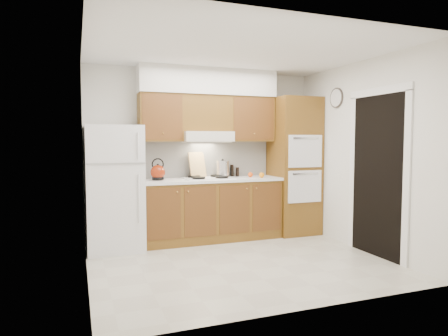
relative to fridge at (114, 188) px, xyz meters
name	(u,v)px	position (x,y,z in m)	size (l,w,h in m)	color
floor	(240,262)	(1.41, -1.14, -0.86)	(3.60, 3.60, 0.00)	beige
ceiling	(241,50)	(1.41, -1.14, 1.74)	(3.60, 3.60, 0.00)	white
wall_back	(204,154)	(1.41, 0.36, 0.44)	(3.60, 0.02, 2.60)	white
wall_left	(85,161)	(-0.40, -1.14, 0.44)	(0.02, 3.00, 2.60)	white
wall_right	(360,156)	(3.21, -1.14, 0.44)	(0.02, 3.00, 2.60)	white
fridge	(114,188)	(0.00, 0.00, 0.00)	(0.75, 0.72, 1.72)	white
base_cabinets	(211,210)	(1.43, 0.06, -0.41)	(2.11, 0.60, 0.90)	brown
countertop	(211,180)	(1.43, 0.05, 0.06)	(2.13, 0.62, 0.04)	white
backsplash	(205,159)	(1.43, 0.34, 0.36)	(2.11, 0.03, 0.56)	white
oven_cabinet	(294,166)	(2.85, 0.03, 0.24)	(0.70, 0.65, 2.20)	brown
upper_cab_left	(160,118)	(0.69, 0.19, 0.99)	(0.63, 0.33, 0.70)	brown
upper_cab_right	(250,119)	(2.12, 0.19, 0.99)	(0.73, 0.33, 0.70)	brown
range_hood	(206,137)	(1.38, 0.13, 0.71)	(0.75, 0.45, 0.15)	silver
upper_cab_over_hood	(205,114)	(1.38, 0.19, 1.06)	(0.75, 0.33, 0.55)	brown
soffit	(209,82)	(1.43, 0.18, 1.54)	(2.13, 0.36, 0.40)	silver
cooktop	(208,178)	(1.38, 0.07, 0.09)	(0.74, 0.50, 0.01)	white
doorway	(377,176)	(3.19, -1.49, 0.19)	(0.02, 0.90, 2.10)	black
wall_clock	(336,98)	(3.19, -0.59, 1.29)	(0.30, 0.30, 0.02)	#3F3833
kettle	(158,172)	(0.62, 0.07, 0.20)	(0.21, 0.21, 0.21)	maroon
cutting_board	(197,165)	(1.27, 0.25, 0.28)	(0.30, 0.02, 0.40)	tan
stock_pot	(223,168)	(1.67, 0.20, 0.22)	(0.21, 0.21, 0.22)	silver
condiment_a	(232,170)	(1.87, 0.31, 0.17)	(0.05, 0.05, 0.19)	black
condiment_b	(228,171)	(1.79, 0.31, 0.16)	(0.05, 0.05, 0.16)	black
condiment_c	(237,172)	(1.93, 0.24, 0.15)	(0.05, 0.05, 0.15)	black
orange_near	(262,175)	(2.20, -0.09, 0.12)	(0.08, 0.08, 0.08)	orange
orange_far	(250,175)	(2.08, 0.05, 0.12)	(0.08, 0.08, 0.08)	#FF5B0D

